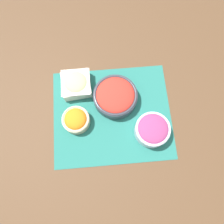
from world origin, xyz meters
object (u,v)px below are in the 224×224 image
tomato_bowl (115,96)px  onion_bowl (152,130)px  carrot_bowl (76,120)px  cucumber_bowl (76,84)px

tomato_bowl → onion_bowl: size_ratio=1.34×
carrot_bowl → onion_bowl: 0.33m
carrot_bowl → cucumber_bowl: cucumber_bowl is taller
tomato_bowl → onion_bowl: bearing=-49.2°
carrot_bowl → cucumber_bowl: size_ratio=0.86×
cucumber_bowl → onion_bowl: size_ratio=0.93×
cucumber_bowl → onion_bowl: 0.40m
tomato_bowl → cucumber_bowl: bearing=156.5°
tomato_bowl → cucumber_bowl: tomato_bowl is taller
tomato_bowl → carrot_bowl: size_ratio=1.66×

